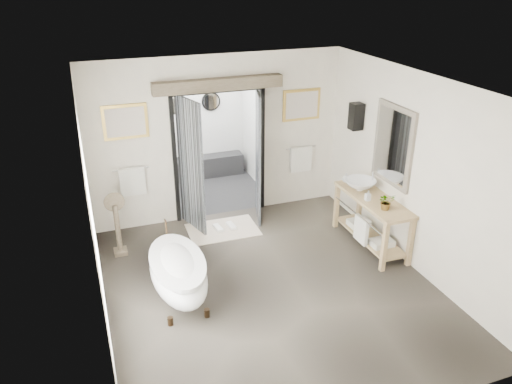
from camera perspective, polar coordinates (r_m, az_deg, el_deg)
The scene contains 13 objects.
ground_plane at distance 7.29m, azimuth 1.64°, elevation -10.85°, with size 5.00×5.00×0.00m, color #574F44.
room_shell at distance 6.28m, azimuth 1.90°, elevation 2.45°, with size 4.52×5.02×2.91m.
shower_room at distance 10.30m, azimuth -6.47°, elevation 5.68°, with size 2.22×2.01×2.51m.
back_wall_dressing at distance 8.55m, azimuth -3.94°, elevation 6.44°, with size 3.82×0.79×2.52m.
clawfoot_tub at distance 6.99m, azimuth -8.91°, elevation -8.98°, with size 0.73×1.64×0.80m.
vanity at distance 8.25m, azimuth 12.97°, elevation -2.88°, with size 0.57×1.60×0.85m.
pedestal_mirror at distance 8.12m, azimuth -15.53°, elevation -4.00°, with size 0.32×0.21×1.07m.
rug at distance 8.73m, azimuth -3.81°, elevation -4.31°, with size 1.20×0.80×0.01m, color beige.
slippers at distance 8.75m, azimuth -3.60°, elevation -3.99°, with size 0.37×0.27×0.05m.
basin at distance 8.32m, azimuth 11.80°, elevation 0.80°, with size 0.52×0.52×0.18m, color white.
plant at distance 7.73m, azimuth 14.67°, elevation -1.05°, with size 0.24×0.21×0.27m, color gray.
soap_bottle_a at distance 7.98m, azimuth 12.68°, elevation -0.39°, with size 0.08×0.08×0.17m, color gray.
soap_bottle_b at distance 8.58m, azimuth 10.24°, elevation 1.63°, with size 0.12×0.12×0.16m, color gray.
Camera 1 is at (-2.21, -5.50, 4.24)m, focal length 35.00 mm.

